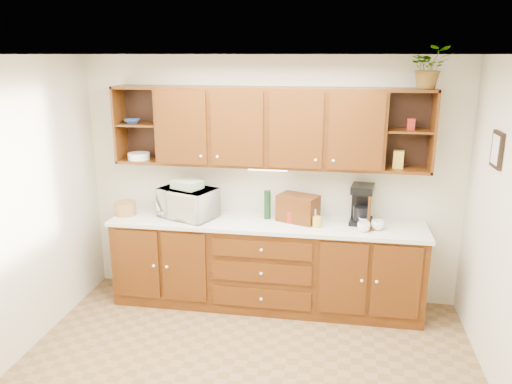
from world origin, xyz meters
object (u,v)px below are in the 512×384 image
(coffee_maker, at_px, (362,204))
(potted_plant, at_px, (429,67))
(microwave, at_px, (188,203))
(bread_box, at_px, (298,208))

(coffee_maker, relative_size, potted_plant, 1.03)
(microwave, relative_size, bread_box, 1.43)
(microwave, relative_size, potted_plant, 1.46)
(coffee_maker, bearing_deg, microwave, -167.68)
(microwave, xyz_separation_m, coffee_maker, (1.79, 0.12, 0.04))
(microwave, height_order, bread_box, microwave)
(bread_box, bearing_deg, microwave, -155.43)
(microwave, distance_m, potted_plant, 2.71)
(bread_box, bearing_deg, coffee_maker, 27.46)
(bread_box, bearing_deg, potted_plant, 23.52)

